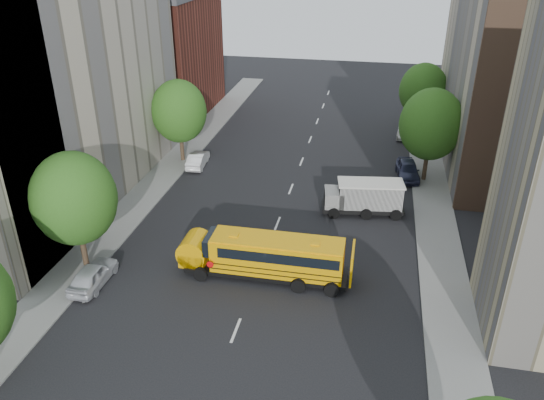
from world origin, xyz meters
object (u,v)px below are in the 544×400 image
(street_tree_5, at_px, (423,90))
(parked_car_0, at_px, (93,275))
(safari_truck, at_px, (364,197))
(parked_car_5, at_px, (405,131))
(parked_car_1, at_px, (198,159))
(school_bus, at_px, (265,255))
(parked_car_4, at_px, (408,170))
(street_tree_2, at_px, (179,111))
(street_tree_4, at_px, (431,124))
(street_tree_1, at_px, (74,199))

(street_tree_5, relative_size, parked_car_0, 1.82)
(safari_truck, xyz_separation_m, parked_car_5, (3.49, 17.83, -0.72))
(parked_car_1, relative_size, parked_car_5, 1.00)
(school_bus, height_order, parked_car_4, school_bus)
(street_tree_2, height_order, school_bus, street_tree_2)
(safari_truck, height_order, parked_car_4, safari_truck)
(street_tree_4, bearing_deg, street_tree_2, 180.00)
(street_tree_2, relative_size, safari_truck, 1.22)
(street_tree_5, bearing_deg, street_tree_4, -90.00)
(street_tree_4, bearing_deg, street_tree_1, -140.71)
(school_bus, height_order, parked_car_1, school_bus)
(street_tree_1, bearing_deg, street_tree_5, 53.75)
(parked_car_4, bearing_deg, school_bus, -123.35)
(safari_truck, height_order, parked_car_0, safari_truck)
(parked_car_1, relative_size, parked_car_4, 0.89)
(street_tree_1, height_order, street_tree_4, street_tree_4)
(street_tree_4, bearing_deg, street_tree_5, 90.00)
(parked_car_5, bearing_deg, street_tree_5, 47.32)
(street_tree_2, distance_m, parked_car_4, 21.00)
(school_bus, xyz_separation_m, parked_car_0, (-10.09, -2.92, -0.88))
(parked_car_0, bearing_deg, parked_car_5, -121.95)
(parked_car_0, height_order, parked_car_5, parked_car_0)
(street_tree_2, xyz_separation_m, parked_car_4, (20.60, 0.26, -4.06))
(safari_truck, relative_size, parked_car_1, 1.59)
(street_tree_4, bearing_deg, parked_car_1, -177.42)
(parked_car_4, bearing_deg, parked_car_0, -139.11)
(parked_car_5, bearing_deg, street_tree_4, -76.68)
(street_tree_1, xyz_separation_m, street_tree_2, (0.00, 18.00, -0.12))
(street_tree_4, xyz_separation_m, parked_car_4, (-1.40, 0.26, -4.31))
(street_tree_4, distance_m, parked_car_5, 11.72)
(school_bus, bearing_deg, parked_car_5, 71.54)
(street_tree_5, bearing_deg, street_tree_1, -126.25)
(school_bus, relative_size, safari_truck, 1.59)
(street_tree_5, relative_size, safari_truck, 1.19)
(street_tree_1, distance_m, school_bus, 12.04)
(street_tree_4, height_order, parked_car_0, street_tree_4)
(street_tree_4, distance_m, parked_car_4, 4.54)
(street_tree_2, relative_size, parked_car_1, 1.93)
(safari_truck, bearing_deg, street_tree_4, 47.19)
(street_tree_5, relative_size, parked_car_1, 1.88)
(safari_truck, bearing_deg, street_tree_2, 149.45)
(parked_car_5, bearing_deg, street_tree_2, -146.50)
(street_tree_5, height_order, parked_car_4, street_tree_5)
(parked_car_5, bearing_deg, parked_car_4, -84.09)
(street_tree_5, height_order, parked_car_1, street_tree_5)
(street_tree_5, distance_m, parked_car_5, 4.46)
(parked_car_5, bearing_deg, street_tree_1, -119.70)
(parked_car_0, bearing_deg, safari_truck, -141.02)
(street_tree_2, bearing_deg, parked_car_0, -85.92)
(street_tree_5, xyz_separation_m, parked_car_4, (-1.40, -11.74, -3.94))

